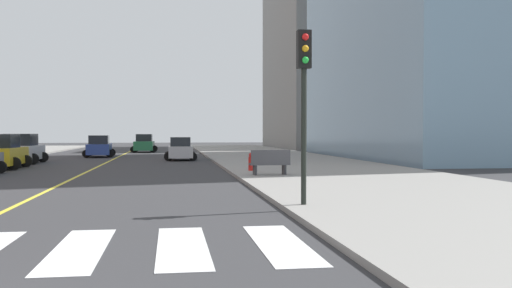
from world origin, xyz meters
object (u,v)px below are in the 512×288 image
Objects in this scene: car_yellow_nearest at (1,153)px; car_green_sixth at (144,144)px; car_blue_fifth at (99,147)px; park_bench at (270,163)px; car_silver_fourth at (180,149)px; fire_hydrant at (251,162)px; traffic_light_near_corner at (304,82)px; car_white_second at (22,150)px.

car_yellow_nearest is 27.05m from car_green_sixth.
park_bench is at bearing -69.05° from car_blue_fifth.
fire_hydrant is (3.25, -14.56, -0.22)m from car_silver_fourth.
car_yellow_nearest is 0.96× the size of traffic_light_near_corner.
fire_hydrant is at bearing 5.52° from park_bench.
car_green_sixth is 4.74× the size of fire_hydrant.
car_yellow_nearest is at bearing 40.58° from car_silver_fourth.
traffic_light_near_corner is at bearing 98.90° from car_green_sixth.
car_silver_fourth is (10.40, 3.15, -0.12)m from car_white_second.
car_white_second is 2.42× the size of park_bench.
fire_hydrant is at bearing -67.16° from car_blue_fifth.
car_green_sixth is 46.14m from traffic_light_near_corner.
fire_hydrant is at bearing 102.94° from car_green_sixth.
car_blue_fifth is 4.60× the size of fire_hydrant.
car_blue_fifth is at bearing 75.05° from car_green_sixth.
park_bench is (14.10, -14.38, -0.23)m from car_white_second.
car_silver_fourth is at bearing 102.19° from car_green_sixth.
car_blue_fifth is (-6.57, 6.42, 0.05)m from car_silver_fourth.
park_bench is 2.05× the size of fire_hydrant.
car_silver_fourth is 17.92m from park_bench.
park_bench is (3.70, -17.53, -0.10)m from car_silver_fourth.
fire_hydrant is (13.43, -5.82, -0.34)m from car_yellow_nearest.
traffic_light_near_corner reaches higher than car_blue_fifth.
park_bench reaches higher than fire_hydrant.
traffic_light_near_corner reaches higher than car_white_second.
car_green_sixth is (-3.37, 17.44, 0.08)m from car_silver_fourth.
car_yellow_nearest is 14.64m from fire_hydrant.
car_green_sixth is at bearing 74.91° from car_yellow_nearest.
traffic_light_near_corner is at bearing -92.04° from fire_hydrant.
car_blue_fifth is at bearing -44.40° from car_silver_fourth.
fire_hydrant is at bearing 102.52° from car_silver_fourth.
car_white_second is 21.76m from car_green_sixth.
traffic_light_near_corner is at bearing -77.17° from car_blue_fifth.
car_white_second is 1.16× the size of car_silver_fourth.
car_green_sixth is (6.80, 26.18, -0.04)m from car_yellow_nearest.
traffic_light_near_corner is at bearing -61.47° from car_white_second.
car_silver_fourth is at bearing 17.68° from car_white_second.
car_yellow_nearest is 1.00× the size of car_white_second.
car_silver_fourth is (10.18, 8.74, -0.12)m from car_yellow_nearest.
car_white_second is at bearing -114.07° from car_blue_fifth.
car_silver_fourth reaches higher than park_bench.
car_yellow_nearest reaches higher than car_green_sixth.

